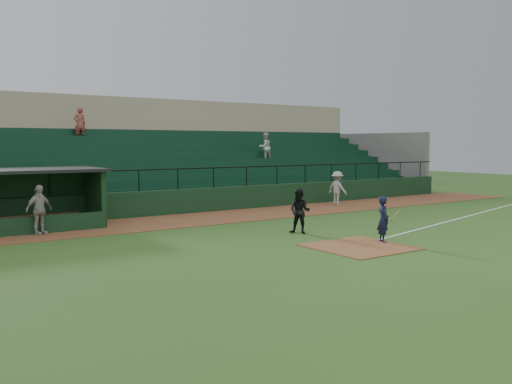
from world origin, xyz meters
TOP-DOWN VIEW (x-y plane):
  - ground at (0.00, 0.00)m, footprint 90.00×90.00m
  - warning_track at (0.00, 8.00)m, footprint 40.00×4.00m
  - home_plate_dirt at (0.00, -1.00)m, footprint 3.00×3.00m
  - foul_line at (8.00, 1.20)m, footprint 17.49×4.44m
  - stadium_structure at (0.00, 16.46)m, footprint 38.00×13.08m
  - batter_at_plate at (1.30, -0.83)m, footprint 1.09×0.71m
  - umpire at (0.13, 2.28)m, footprint 0.99×1.05m
  - runner at (7.98, 8.60)m, footprint 0.85×1.28m
  - dugout_player_a at (-8.09, 7.50)m, footprint 1.18×0.84m

SIDE VIEW (x-z plane):
  - ground at x=0.00m, z-range 0.00..0.00m
  - foul_line at x=8.00m, z-range 0.00..0.01m
  - warning_track at x=0.00m, z-range 0.00..0.03m
  - home_plate_dirt at x=0.00m, z-range 0.00..0.03m
  - batter_at_plate at x=1.30m, z-range 0.00..1.61m
  - umpire at x=0.13m, z-range 0.00..1.71m
  - runner at x=7.98m, z-range 0.03..1.89m
  - dugout_player_a at x=-8.09m, z-range 0.03..1.89m
  - stadium_structure at x=0.00m, z-range -0.90..5.50m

